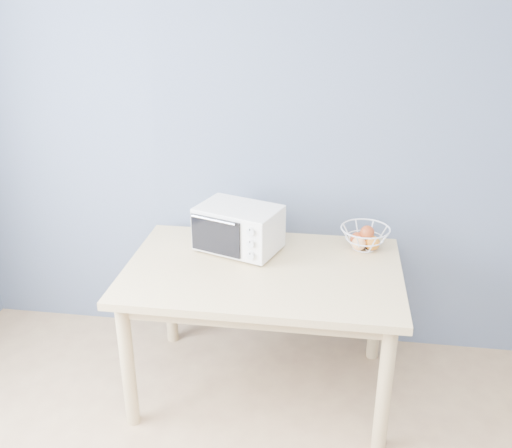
# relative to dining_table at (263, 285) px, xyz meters

# --- Properties ---
(room) EXTENTS (4.01, 4.51, 2.61)m
(room) POSITION_rel_dining_table_xyz_m (0.11, -1.70, 0.65)
(room) COLOR tan
(room) RESTS_ON ground
(dining_table) EXTENTS (1.40, 0.90, 0.75)m
(dining_table) POSITION_rel_dining_table_xyz_m (0.00, 0.00, 0.00)
(dining_table) COLOR tan
(dining_table) RESTS_ON ground
(toaster_oven) EXTENTS (0.49, 0.41, 0.25)m
(toaster_oven) POSITION_rel_dining_table_xyz_m (-0.17, 0.19, 0.23)
(toaster_oven) COLOR silver
(toaster_oven) RESTS_ON dining_table
(fruit_basket) EXTENTS (0.35, 0.35, 0.14)m
(fruit_basket) POSITION_rel_dining_table_xyz_m (0.51, 0.30, 0.17)
(fruit_basket) COLOR silver
(fruit_basket) RESTS_ON dining_table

